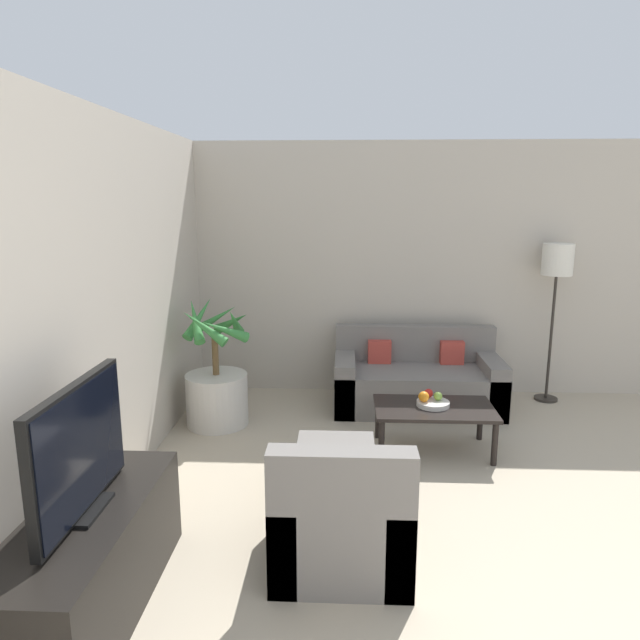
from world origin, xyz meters
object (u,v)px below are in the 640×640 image
potted_palm (217,387)px  apple_red (429,393)px  armchair (342,521)px  ottoman (335,470)px  coffee_table (434,412)px  apple_green (438,396)px  television (80,450)px  floor_lamp (557,269)px  orange_fruit (424,397)px  sofa_loveseat (416,381)px  tv_console (90,562)px  fruit_bowl (433,404)px

potted_palm → apple_red: size_ratio=15.76×
armchair → ottoman: 0.81m
coffee_table → apple_green: bearing=51.8°
apple_green → armchair: bearing=-116.4°
apple_red → apple_green: size_ratio=1.06×
potted_palm → coffee_table: (1.96, -0.50, -0.03)m
television → ottoman: 1.91m
floor_lamp → ottoman: 3.28m
potted_palm → ottoman: potted_palm is taller
coffee_table → armchair: size_ratio=1.19×
television → armchair: size_ratio=1.10×
coffee_table → orange_fruit: 0.16m
sofa_loveseat → armchair: armchair is taller
potted_palm → apple_red: 1.97m
coffee_table → armchair: armchair is taller
apple_red → orange_fruit: 0.12m
tv_console → apple_red: bearing=46.8°
floor_lamp → orange_fruit: bearing=-138.5°
floor_lamp → fruit_bowl: floor_lamp is taller
potted_palm → sofa_loveseat: size_ratio=0.73×
orange_fruit → coffee_table: bearing=-4.1°
television → potted_palm: bearing=88.1°
apple_green → orange_fruit: 0.13m
apple_red → armchair: armchair is taller
tv_console → ottoman: 1.78m
fruit_bowl → apple_green: bearing=30.3°
television → apple_red: size_ratio=11.81×
potted_palm → apple_red: bearing=-11.4°
sofa_loveseat → fruit_bowl: sofa_loveseat is taller
tv_console → orange_fruit: bearing=46.2°
sofa_loveseat → television: bearing=-123.3°
floor_lamp → orange_fruit: 2.19m
floor_lamp → orange_fruit: size_ratio=18.54×
tv_console → armchair: bearing=20.0°
television → orange_fruit: bearing=46.2°
fruit_bowl → orange_fruit: orange_fruit is taller
sofa_loveseat → floor_lamp: floor_lamp is taller
tv_console → fruit_bowl: size_ratio=5.07×
floor_lamp → apple_green: bearing=-136.9°
apple_red → apple_green: apple_red is taller
sofa_loveseat → floor_lamp: bearing=10.7°
fruit_bowl → armchair: (-0.76, -1.59, -0.15)m
sofa_loveseat → armchair: bearing=-105.9°
tv_console → orange_fruit: 2.84m
sofa_loveseat → orange_fruit: (-0.07, -1.05, 0.20)m
potted_palm → apple_green: bearing=-12.8°
tv_console → armchair: 1.37m
apple_red → television: bearing=-133.1°
coffee_table → apple_red: 0.17m
television → sofa_loveseat: 3.75m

